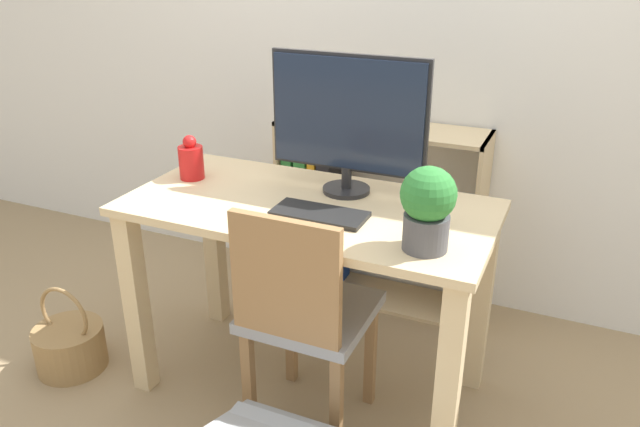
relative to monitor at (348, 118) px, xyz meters
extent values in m
plane|color=#997F5B|center=(-0.08, -0.16, -1.04)|extent=(10.00, 10.00, 0.00)
cube|color=silver|center=(-0.08, 0.75, 0.26)|extent=(8.00, 0.05, 2.60)
cube|color=#D8BC8C|center=(-0.08, -0.16, -0.29)|extent=(1.27, 0.64, 0.03)
cube|color=#D8BC8C|center=(-0.66, -0.43, -0.67)|extent=(0.07, 0.07, 0.74)
cube|color=#D8BC8C|center=(0.50, -0.43, -0.67)|extent=(0.07, 0.07, 0.74)
cube|color=#D8BC8C|center=(-0.66, 0.10, -0.67)|extent=(0.07, 0.07, 0.74)
cube|color=#D8BC8C|center=(0.50, 0.10, -0.67)|extent=(0.07, 0.07, 0.74)
cylinder|color=#232326|center=(0.00, 0.00, -0.27)|extent=(0.17, 0.17, 0.02)
cylinder|color=#232326|center=(0.00, 0.00, -0.22)|extent=(0.04, 0.04, 0.08)
cube|color=#232326|center=(0.00, 0.00, 0.01)|extent=(0.57, 0.02, 0.41)
cube|color=#192338|center=(0.00, 0.00, 0.01)|extent=(0.55, 0.03, 0.38)
cube|color=black|center=(0.00, -0.24, -0.27)|extent=(0.31, 0.14, 0.02)
cylinder|color=red|center=(-0.59, -0.11, -0.21)|extent=(0.09, 0.09, 0.12)
sphere|color=red|center=(-0.59, -0.11, -0.13)|extent=(0.05, 0.05, 0.05)
cylinder|color=#4C4C51|center=(0.38, -0.33, -0.22)|extent=(0.13, 0.13, 0.11)
sphere|color=#2D7A33|center=(0.38, -0.33, -0.10)|extent=(0.16, 0.16, 0.16)
cube|color=gray|center=(0.01, -0.33, -0.59)|extent=(0.40, 0.40, 0.04)
cube|color=olive|center=(0.01, -0.51, -0.37)|extent=(0.36, 0.03, 0.40)
cube|color=olive|center=(-0.16, -0.49, -0.83)|extent=(0.04, 0.04, 0.43)
cube|color=olive|center=(0.17, -0.49, -0.83)|extent=(0.04, 0.04, 0.43)
cube|color=olive|center=(-0.16, -0.16, -0.83)|extent=(0.04, 0.04, 0.43)
cube|color=olive|center=(0.17, -0.16, -0.83)|extent=(0.04, 0.04, 0.43)
cube|color=#D8BC8C|center=(-0.52, 0.58, -0.61)|extent=(0.02, 0.28, 0.86)
cube|color=#D8BC8C|center=(0.40, 0.58, -0.61)|extent=(0.02, 0.28, 0.86)
cube|color=#D8BC8C|center=(-0.06, 0.58, -1.03)|extent=(0.94, 0.28, 0.02)
cube|color=#D8BC8C|center=(-0.06, 0.58, -0.19)|extent=(0.94, 0.28, 0.02)
cube|color=#D8BC8C|center=(-0.06, 0.58, -0.61)|extent=(0.90, 0.28, 0.02)
cube|color=beige|center=(-0.48, 0.58, -0.89)|extent=(0.06, 0.24, 0.28)
cube|color=red|center=(-0.41, 0.58, -0.84)|extent=(0.05, 0.24, 0.37)
cube|color=orange|center=(-0.35, 0.58, -0.86)|extent=(0.05, 0.24, 0.33)
cube|color=navy|center=(-0.27, 0.58, -0.91)|extent=(0.06, 0.24, 0.23)
cube|color=#2D7F38|center=(-0.48, 0.58, -0.48)|extent=(0.05, 0.24, 0.24)
cube|color=#2D7F38|center=(-0.41, 0.58, -0.42)|extent=(0.06, 0.24, 0.37)
cube|color=orange|center=(-0.35, 0.58, -0.42)|extent=(0.04, 0.24, 0.36)
cube|color=black|center=(-0.30, 0.58, -0.46)|extent=(0.06, 0.24, 0.29)
cylinder|color=#997547|center=(-1.01, -0.45, -0.95)|extent=(0.28, 0.28, 0.18)
torus|color=#997547|center=(-1.01, -0.45, -0.79)|extent=(0.24, 0.02, 0.24)
camera|label=1|loc=(0.76, -1.96, 0.56)|focal=35.00mm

